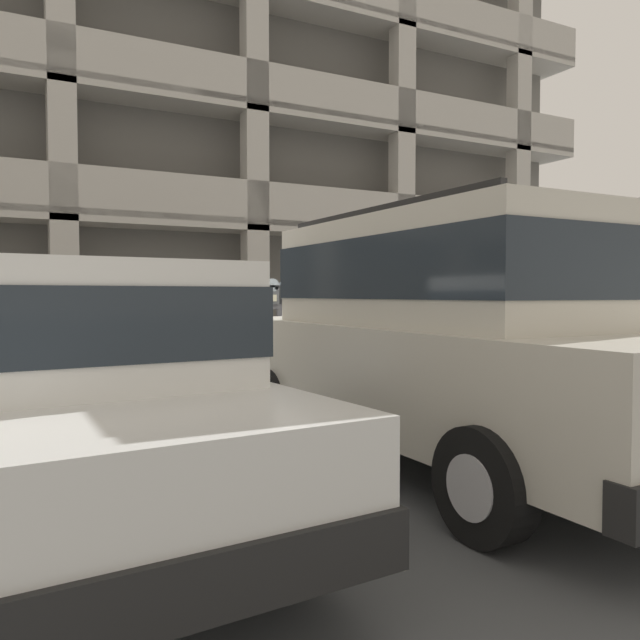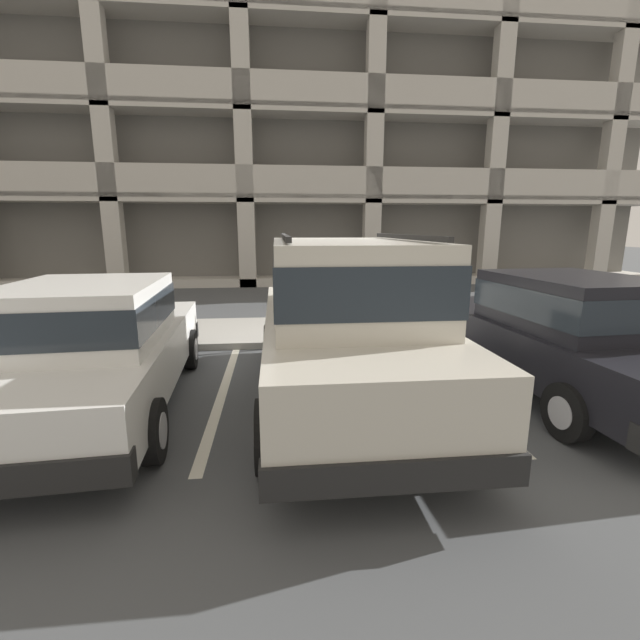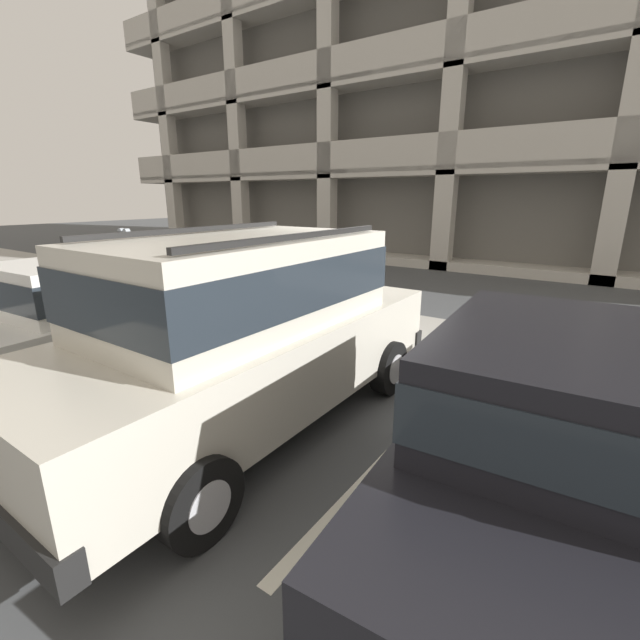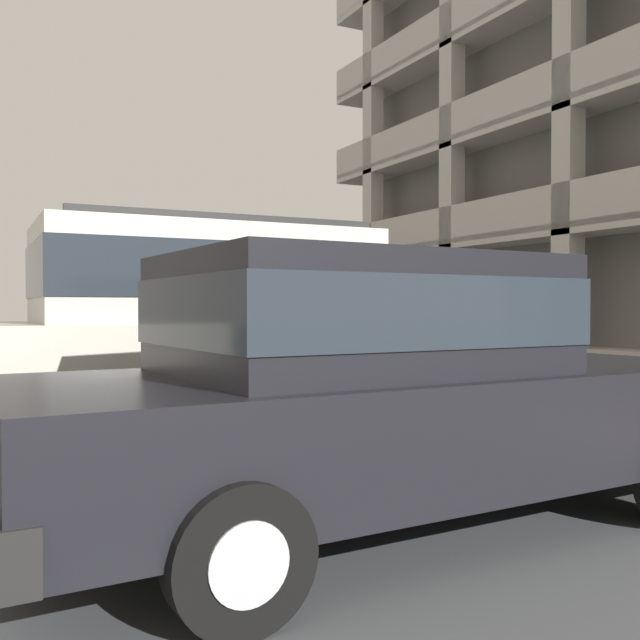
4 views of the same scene
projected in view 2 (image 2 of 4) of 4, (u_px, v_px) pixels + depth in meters
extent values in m
cube|color=#444749|center=(323.00, 353.00, 7.52)|extent=(80.00, 80.00, 0.10)
cube|color=#9E9B93|center=(316.00, 330.00, 8.76)|extent=(40.00, 2.20, 0.12)
cube|color=#606060|center=(113.00, 332.00, 8.35)|extent=(0.03, 2.16, 0.00)
cube|color=#606060|center=(316.00, 327.00, 8.75)|extent=(0.03, 2.16, 0.00)
cube|color=#606060|center=(502.00, 323.00, 9.15)|extent=(0.03, 2.16, 0.00)
cube|color=silver|center=(226.00, 381.00, 6.00)|extent=(0.12, 4.80, 0.01)
cube|color=silver|center=(436.00, 374.00, 6.30)|extent=(0.12, 4.80, 0.01)
cube|color=silver|center=(626.00, 367.00, 6.61)|extent=(0.12, 4.80, 0.01)
cube|color=beige|center=(344.00, 345.00, 5.14)|extent=(1.85, 4.70, 0.80)
cube|color=beige|center=(346.00, 277.00, 4.92)|extent=(1.62, 2.92, 0.84)
cube|color=#232B33|center=(346.00, 276.00, 4.92)|extent=(1.65, 2.94, 0.46)
cube|color=black|center=(323.00, 325.00, 7.45)|extent=(1.88, 0.16, 0.24)
cube|color=black|center=(395.00, 473.00, 2.96)|extent=(1.88, 0.16, 0.24)
cube|color=silver|center=(355.00, 304.00, 7.48)|extent=(0.24, 0.03, 0.14)
cube|color=silver|center=(290.00, 305.00, 7.37)|extent=(0.24, 0.03, 0.14)
cylinder|color=black|center=(386.00, 343.00, 6.73)|extent=(0.20, 0.66, 0.66)
cylinder|color=#B2B2B7|center=(386.00, 343.00, 6.73)|extent=(0.22, 0.36, 0.36)
cylinder|color=black|center=(271.00, 346.00, 6.56)|extent=(0.20, 0.66, 0.66)
cylinder|color=#B2B2B7|center=(271.00, 346.00, 6.56)|extent=(0.22, 0.36, 0.36)
cylinder|color=black|center=(466.00, 427.00, 3.90)|extent=(0.20, 0.66, 0.66)
cylinder|color=#B2B2B7|center=(466.00, 427.00, 3.90)|extent=(0.22, 0.36, 0.36)
cylinder|color=black|center=(267.00, 436.00, 3.72)|extent=(0.20, 0.66, 0.66)
cylinder|color=#B2B2B7|center=(267.00, 436.00, 3.72)|extent=(0.22, 0.36, 0.36)
cube|color=black|center=(405.00, 237.00, 4.89)|extent=(0.05, 2.62, 0.05)
cube|color=black|center=(285.00, 237.00, 4.76)|extent=(0.05, 2.62, 0.05)
cube|color=silver|center=(101.00, 360.00, 5.00)|extent=(1.99, 4.50, 0.60)
cube|color=silver|center=(85.00, 313.00, 4.58)|extent=(1.63, 2.08, 0.64)
cube|color=#232B33|center=(85.00, 311.00, 4.57)|extent=(1.65, 2.10, 0.35)
cube|color=black|center=(144.00, 332.00, 7.11)|extent=(1.74, 0.28, 0.24)
cube|color=black|center=(2.00, 477.00, 2.95)|extent=(1.74, 0.28, 0.24)
cube|color=silver|center=(176.00, 316.00, 7.20)|extent=(0.24, 0.05, 0.14)
cube|color=silver|center=(110.00, 318.00, 7.02)|extent=(0.24, 0.05, 0.14)
cylinder|color=black|center=(190.00, 349.00, 6.51)|extent=(0.20, 0.61, 0.60)
cylinder|color=#B2B2B7|center=(190.00, 349.00, 6.51)|extent=(0.20, 0.34, 0.33)
cylinder|color=black|center=(72.00, 355.00, 6.23)|extent=(0.20, 0.61, 0.60)
cylinder|color=#B2B2B7|center=(72.00, 355.00, 6.23)|extent=(0.20, 0.34, 0.33)
cylinder|color=black|center=(154.00, 431.00, 3.88)|extent=(0.20, 0.61, 0.60)
cylinder|color=#B2B2B7|center=(154.00, 431.00, 3.88)|extent=(0.20, 0.34, 0.33)
cube|color=black|center=(551.00, 344.00, 5.67)|extent=(1.98, 4.50, 0.60)
cube|color=black|center=(574.00, 302.00, 5.25)|extent=(1.62, 2.07, 0.64)
cube|color=#232B33|center=(574.00, 301.00, 5.25)|extent=(1.65, 2.10, 0.35)
cube|color=black|center=(469.00, 323.00, 7.79)|extent=(1.74, 0.27, 0.24)
cube|color=silver|center=(495.00, 308.00, 7.87)|extent=(0.24, 0.05, 0.14)
cube|color=silver|center=(441.00, 310.00, 7.70)|extent=(0.24, 0.05, 0.14)
cylinder|color=black|center=(538.00, 338.00, 7.18)|extent=(0.20, 0.61, 0.60)
cylinder|color=#B2B2B7|center=(538.00, 338.00, 7.18)|extent=(0.20, 0.34, 0.33)
cylinder|color=black|center=(445.00, 342.00, 6.91)|extent=(0.20, 0.61, 0.60)
cylinder|color=#B2B2B7|center=(445.00, 342.00, 6.91)|extent=(0.20, 0.34, 0.33)
cylinder|color=black|center=(567.00, 412.00, 4.28)|extent=(0.20, 0.61, 0.60)
cylinder|color=#B2B2B7|center=(567.00, 412.00, 4.28)|extent=(0.20, 0.34, 0.33)
cylinder|color=#47474C|center=(305.00, 310.00, 7.69)|extent=(0.07, 0.07, 1.08)
cube|color=#47474C|center=(305.00, 279.00, 7.57)|extent=(0.28, 0.06, 0.06)
cube|color=#424447|center=(299.00, 271.00, 7.53)|extent=(0.15, 0.11, 0.22)
cylinder|color=#8C99A3|center=(299.00, 265.00, 7.50)|extent=(0.15, 0.11, 0.15)
cube|color=#B7B293|center=(299.00, 273.00, 7.48)|extent=(0.08, 0.01, 0.08)
cube|color=#424447|center=(310.00, 271.00, 7.55)|extent=(0.15, 0.11, 0.22)
cylinder|color=#8C99A3|center=(310.00, 264.00, 7.52)|extent=(0.15, 0.11, 0.15)
cube|color=#B7B293|center=(310.00, 273.00, 7.50)|extent=(0.08, 0.01, 0.08)
cube|color=#64625C|center=(250.00, 107.00, 19.40)|extent=(31.36, 8.80, 15.00)
cube|color=#B7B2A8|center=(255.00, 270.00, 20.36)|extent=(32.00, 10.00, 0.30)
cube|color=#B7B2A8|center=(252.00, 205.00, 19.73)|extent=(32.00, 10.00, 0.30)
cube|color=#B7B2A8|center=(245.00, 181.00, 14.85)|extent=(32.00, 0.20, 1.10)
cube|color=#B7B2A8|center=(250.00, 136.00, 19.10)|extent=(32.00, 10.00, 0.30)
cube|color=#B7B2A8|center=(241.00, 87.00, 14.22)|extent=(32.00, 0.20, 1.10)
cube|color=#B7B2A8|center=(248.00, 62.00, 18.47)|extent=(32.00, 10.00, 0.30)
cube|color=#B7B2A8|center=(97.00, 57.00, 13.74)|extent=(0.60, 0.50, 15.00)
cube|color=#B7B2A8|center=(241.00, 62.00, 14.19)|extent=(0.60, 0.50, 15.00)
cube|color=#B7B2A8|center=(376.00, 68.00, 14.65)|extent=(0.60, 0.50, 15.00)
cube|color=#B7B2A8|center=(502.00, 72.00, 15.11)|extent=(0.60, 0.50, 15.00)
cube|color=#B7B2A8|center=(622.00, 77.00, 15.57)|extent=(0.60, 0.50, 15.00)
cylinder|color=red|center=(540.00, 316.00, 8.51)|extent=(0.20, 0.20, 0.55)
sphere|color=red|center=(541.00, 299.00, 8.43)|extent=(0.18, 0.18, 0.18)
cylinder|color=red|center=(544.00, 316.00, 8.35)|extent=(0.08, 0.10, 0.08)
cylinder|color=red|center=(547.00, 314.00, 8.51)|extent=(0.10, 0.07, 0.07)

